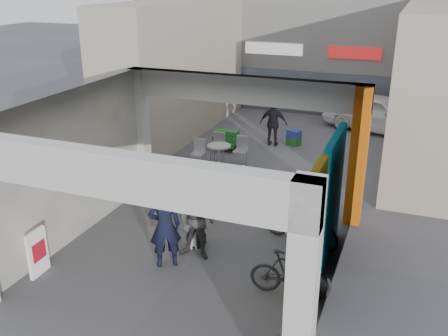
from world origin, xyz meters
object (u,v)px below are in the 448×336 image
at_px(man_elderly, 318,206).
at_px(white_van, 380,113).
at_px(man_back_turned, 196,221).
at_px(bicycle_rear, 290,274).
at_px(man_crates, 274,123).
at_px(bicycle_front, 301,223).
at_px(cafe_set, 219,155).
at_px(border_collie, 196,236).
at_px(man_with_dog, 165,226).
at_px(produce_stand, 225,143).

bearing_deg(man_elderly, white_van, 100.23).
height_order(man_back_turned, white_van, man_back_turned).
distance_m(bicycle_rear, white_van, 11.98).
bearing_deg(man_crates, man_elderly, 112.33).
distance_m(bicycle_front, bicycle_rear, 2.09).
bearing_deg(man_crates, white_van, -138.56).
relative_size(cafe_set, bicycle_front, 0.82).
height_order(border_collie, man_back_turned, man_back_turned).
relative_size(man_with_dog, man_back_turned, 1.04).
xyz_separation_m(man_with_dog, white_van, (3.32, 11.87, -0.18)).
distance_m(man_with_dog, bicycle_rear, 2.78).
xyz_separation_m(border_collie, man_crates, (-0.38, 7.70, 0.57)).
height_order(cafe_set, bicycle_front, bicycle_front).
xyz_separation_m(man_back_turned, white_van, (2.83, 11.35, -0.15)).
relative_size(border_collie, man_back_turned, 0.39).
height_order(cafe_set, man_with_dog, man_with_dog).
relative_size(border_collie, bicycle_front, 0.36).
bearing_deg(produce_stand, white_van, 17.04).
xyz_separation_m(man_with_dog, man_back_turned, (0.49, 0.52, -0.04)).
xyz_separation_m(cafe_set, bicycle_front, (3.65, -4.04, 0.17)).
relative_size(produce_stand, bicycle_rear, 0.67).
bearing_deg(cafe_set, bicycle_front, -47.94).
height_order(man_elderly, man_crates, man_elderly).
xyz_separation_m(cafe_set, produce_stand, (-0.36, 1.49, -0.07)).
relative_size(bicycle_rear, white_van, 0.36).
distance_m(cafe_set, bicycle_front, 5.45).
height_order(border_collie, white_van, white_van).
height_order(cafe_set, border_collie, cafe_set).
height_order(produce_stand, border_collie, border_collie).
bearing_deg(bicycle_rear, border_collie, 62.45).
bearing_deg(produce_stand, border_collie, -99.27).
distance_m(man_with_dog, man_elderly, 3.55).
bearing_deg(bicycle_front, cafe_set, 59.74).
bearing_deg(man_back_turned, white_van, 72.37).
xyz_separation_m(border_collie, bicycle_front, (2.18, 1.03, 0.24)).
bearing_deg(produce_stand, man_elderly, -75.52).
height_order(man_crates, white_van, man_crates).
height_order(produce_stand, bicycle_rear, bicycle_rear).
height_order(cafe_set, white_van, white_van).
xyz_separation_m(man_back_turned, bicycle_rear, (2.25, -0.62, -0.41)).
height_order(man_with_dog, man_crates, man_with_dog).
height_order(produce_stand, man_crates, man_crates).
relative_size(man_back_turned, white_van, 0.41).
bearing_deg(man_elderly, border_collie, -139.81).
xyz_separation_m(cafe_set, man_crates, (1.08, 2.63, 0.50)).
relative_size(produce_stand, man_with_dog, 0.57).
bearing_deg(border_collie, white_van, 83.72).
distance_m(man_back_turned, white_van, 11.69).
relative_size(man_with_dog, man_elderly, 1.04).
xyz_separation_m(produce_stand, man_with_dog, (1.55, -7.50, 0.65)).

